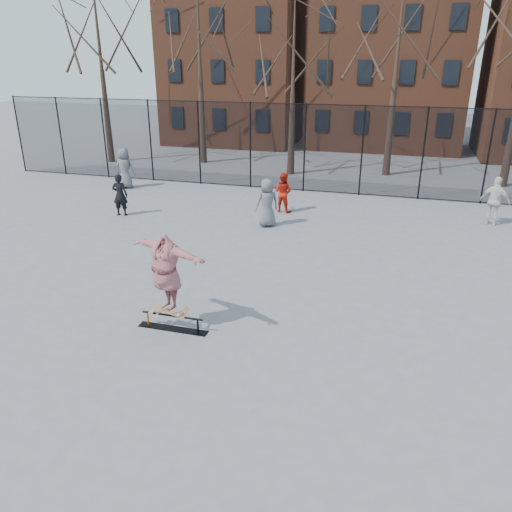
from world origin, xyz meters
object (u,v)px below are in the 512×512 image
(skateboard, at_px, (169,312))
(skater, at_px, (166,275))
(bystander_white, at_px, (495,201))
(bystander_extra, at_px, (267,203))
(skate_rail, at_px, (173,323))
(bystander_black, at_px, (120,195))
(bystander_red, at_px, (283,192))
(bystander_grey, at_px, (125,168))

(skateboard, distance_m, skater, 0.96)
(bystander_white, bearing_deg, skater, 76.97)
(bystander_extra, bearing_deg, skate_rail, 52.45)
(skate_rail, height_order, skateboard, skateboard)
(skateboard, relative_size, bystander_extra, 0.49)
(skate_rail, xyz_separation_m, bystander_black, (-5.77, 7.68, 0.69))
(bystander_extra, bearing_deg, bystander_red, -130.36)
(bystander_black, distance_m, bystander_extra, 5.96)
(skate_rail, xyz_separation_m, skateboard, (-0.07, 0.00, 0.28))
(skateboard, height_order, bystander_white, bystander_white)
(bystander_red, height_order, bystander_white, bystander_white)
(skater, bearing_deg, bystander_extra, 109.47)
(skater, xyz_separation_m, bystander_black, (-5.71, 7.68, -0.55))
(skateboard, relative_size, bystander_black, 0.52)
(skate_rail, xyz_separation_m, bystander_grey, (-7.84, 11.69, 0.81))
(bystander_red, relative_size, bystander_extra, 0.91)
(skateboard, relative_size, bystander_grey, 0.46)
(skater, distance_m, bystander_extra, 8.00)
(skate_rail, relative_size, bystander_grey, 0.90)
(bystander_red, xyz_separation_m, bystander_extra, (-0.14, -1.97, 0.08))
(skater, height_order, bystander_grey, skater)
(skateboard, bearing_deg, skate_rail, 0.00)
(skate_rail, bearing_deg, bystander_red, 88.14)
(bystander_red, distance_m, bystander_white, 8.04)
(skater, distance_m, bystander_red, 9.98)
(skate_rail, height_order, skater, skater)
(skate_rail, height_order, bystander_red, bystander_red)
(bystander_grey, relative_size, bystander_red, 1.17)
(skater, bearing_deg, bystander_red, 109.01)
(bystander_white, relative_size, bystander_extra, 1.02)
(skateboard, bearing_deg, bystander_red, 87.75)
(skater, bearing_deg, bystander_white, 72.54)
(skate_rail, relative_size, skater, 0.77)
(skateboard, xyz_separation_m, skater, (0.00, 0.00, 0.96))
(skater, relative_size, bystander_white, 1.21)
(bystander_red, xyz_separation_m, bystander_white, (8.02, 0.53, 0.10))
(skateboard, height_order, bystander_red, bystander_red)
(bystander_black, relative_size, bystander_red, 1.03)
(skateboard, height_order, bystander_grey, bystander_grey)
(bystander_grey, xyz_separation_m, bystander_red, (8.16, -1.74, -0.14))
(skater, height_order, bystander_white, skater)
(skate_rail, relative_size, bystander_black, 1.03)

